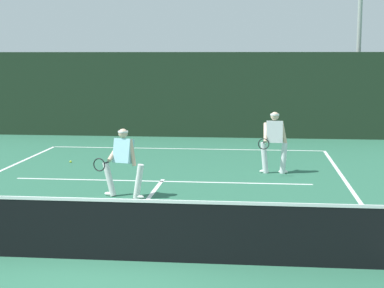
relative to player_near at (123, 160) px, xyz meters
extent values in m
plane|color=#2B654B|center=(0.58, -4.29, -0.85)|extent=(80.00, 80.00, 0.00)
cube|color=white|center=(0.58, 7.42, -0.85)|extent=(9.29, 0.10, 0.01)
cube|color=white|center=(0.58, 1.86, -0.85)|extent=(7.57, 0.10, 0.01)
cube|color=white|center=(0.58, -1.09, -0.85)|extent=(0.10, 6.40, 0.01)
cube|color=black|center=(0.58, -4.29, -0.38)|extent=(10.01, 0.02, 0.94)
cube|color=white|center=(0.58, -4.29, 0.11)|extent=(10.01, 0.03, 0.05)
cylinder|color=silver|center=(0.36, -0.09, -0.46)|extent=(0.30, 0.21, 0.79)
cylinder|color=silver|center=(-0.35, 0.11, -0.46)|extent=(0.36, 0.23, 0.79)
ellipsoid|color=white|center=(0.36, -0.09, -0.81)|extent=(0.28, 0.18, 0.09)
ellipsoid|color=white|center=(-0.35, 0.11, -0.81)|extent=(0.28, 0.18, 0.09)
cube|color=#9EDBEA|center=(0.01, 0.01, 0.20)|extent=(0.48, 0.43, 0.58)
cylinder|color=beige|center=(0.22, -0.05, 0.18)|extent=(0.20, 0.14, 0.61)
cylinder|color=beige|center=(-0.21, 0.07, 0.18)|extent=(0.24, 0.55, 0.41)
sphere|color=beige|center=(0.01, 0.01, 0.60)|extent=(0.21, 0.21, 0.21)
cylinder|color=white|center=(0.01, 0.01, 0.63)|extent=(0.28, 0.28, 0.04)
cylinder|color=black|center=(-0.32, -0.15, -0.03)|extent=(0.10, 0.26, 0.03)
torus|color=black|center=(-0.42, -0.48, -0.03)|extent=(0.29, 0.11, 0.29)
cylinder|color=silver|center=(3.69, 3.27, -0.43)|extent=(0.20, 0.15, 0.85)
cylinder|color=silver|center=(3.18, 3.27, -0.43)|extent=(0.23, 0.15, 0.85)
ellipsoid|color=white|center=(3.69, 3.27, -0.81)|extent=(0.26, 0.11, 0.09)
ellipsoid|color=white|center=(3.18, 3.27, -0.81)|extent=(0.26, 0.11, 0.09)
cube|color=silver|center=(3.44, 3.27, 0.28)|extent=(0.43, 0.28, 0.60)
cylinder|color=beige|center=(3.68, 3.27, 0.25)|extent=(0.23, 0.10, 0.65)
cylinder|color=beige|center=(3.20, 3.27, 0.25)|extent=(0.10, 0.54, 0.51)
sphere|color=beige|center=(3.44, 3.27, 0.70)|extent=(0.22, 0.22, 0.22)
cylinder|color=white|center=(3.44, 3.27, 0.74)|extent=(0.24, 0.24, 0.04)
cylinder|color=black|center=(3.15, 3.02, 0.03)|extent=(0.03, 0.26, 0.03)
torus|color=black|center=(3.15, 2.68, 0.03)|extent=(0.29, 0.02, 0.29)
sphere|color=#D1E033|center=(-2.53, 4.30, -0.82)|extent=(0.07, 0.07, 0.07)
cube|color=#1E311F|center=(0.58, 10.53, 0.79)|extent=(17.80, 0.12, 3.29)
cylinder|color=#9EA39E|center=(6.93, 12.01, 2.70)|extent=(0.18, 0.18, 7.10)
camera|label=1|loc=(2.96, -13.47, 2.32)|focal=58.33mm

